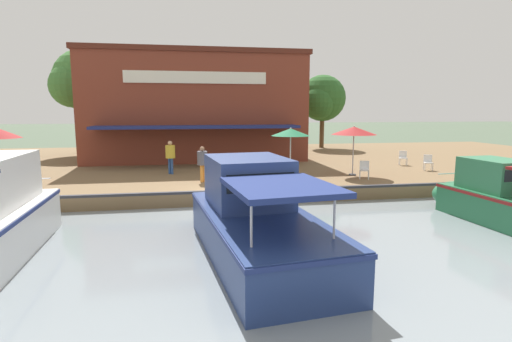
{
  "coord_description": "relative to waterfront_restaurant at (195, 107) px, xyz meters",
  "views": [
    {
      "loc": [
        15.5,
        -1.67,
        3.84
      ],
      "look_at": [
        -1.0,
        1.21,
        1.3
      ],
      "focal_mm": 28.0,
      "sensor_mm": 36.0,
      "label": 1
    }
  ],
  "objects": [
    {
      "name": "quay_edge_fender",
      "position": [
        13.64,
        1.0,
        -3.45
      ],
      "size": [
        0.2,
        50.4,
        0.1
      ],
      "primitive_type": "cube",
      "color": "#2D2D33",
      "rests_on": "quay_deck"
    },
    {
      "name": "person_at_quay_edge",
      "position": [
        8.45,
        -1.51,
        -2.42
      ],
      "size": [
        0.48,
        0.48,
        1.71
      ],
      "color": "#2D5193",
      "rests_on": "quay_deck"
    },
    {
      "name": "motorboat_distant_upstream",
      "position": [
        17.63,
        9.75,
        -3.25
      ],
      "size": [
        6.26,
        2.25,
        2.13
      ],
      "color": "#287047",
      "rests_on": "river_water"
    },
    {
      "name": "motorboat_nearest_quay",
      "position": [
        18.75,
        1.03,
        -3.15
      ],
      "size": [
        7.91,
        3.37,
        2.48
      ],
      "color": "navy",
      "rests_on": "river_water"
    },
    {
      "name": "cafe_chair_facing_river",
      "position": [
        9.69,
        -9.0,
        -3.02
      ],
      "size": [
        0.47,
        0.47,
        0.85
      ],
      "color": "white",
      "rests_on": "quay_deck"
    },
    {
      "name": "cafe_chair_under_first_umbrella",
      "position": [
        9.54,
        12.33,
        -3.02
      ],
      "size": [
        0.57,
        0.57,
        0.85
      ],
      "color": "white",
      "rests_on": "quay_deck"
    },
    {
      "name": "person_mid_patio",
      "position": [
        11.06,
        0.01,
        -2.48
      ],
      "size": [
        0.46,
        0.46,
        1.63
      ],
      "color": "orange",
      "rests_on": "quay_deck"
    },
    {
      "name": "tree_behind_restaurant",
      "position": [
        -4.22,
        10.93,
        0.69
      ],
      "size": [
        4.19,
        3.99,
        6.3
      ],
      "color": "brown",
      "rests_on": "quay_deck"
    },
    {
      "name": "waterfront_restaurant",
      "position": [
        0.0,
        0.0,
        0.0
      ],
      "size": [
        11.54,
        14.23,
        6.99
      ],
      "color": "brown",
      "rests_on": "quay_deck"
    },
    {
      "name": "quay_deck",
      "position": [
        2.74,
        1.0,
        -3.8
      ],
      "size": [
        22.0,
        56.0,
        0.6
      ],
      "primitive_type": "cube",
      "color": "brown",
      "rests_on": "ground"
    },
    {
      "name": "patio_umbrella_back_row",
      "position": [
        11.19,
        4.11,
        -1.26
      ],
      "size": [
        1.81,
        1.81,
        2.46
      ],
      "color": "#B7B7B7",
      "rests_on": "quay_deck"
    },
    {
      "name": "tree_downstream_bank",
      "position": [
        -2.58,
        -8.21,
        1.86
      ],
      "size": [
        4.74,
        4.52,
        7.74
      ],
      "color": "brown",
      "rests_on": "quay_deck"
    },
    {
      "name": "cafe_chair_beside_entrance",
      "position": [
        11.49,
        7.71,
        -3.02
      ],
      "size": [
        0.58,
        0.58,
        0.85
      ],
      "color": "white",
      "rests_on": "quay_deck"
    },
    {
      "name": "patio_umbrella_mid_patio_left",
      "position": [
        10.43,
        7.57,
        -1.25
      ],
      "size": [
        2.22,
        2.22,
        2.5
      ],
      "color": "#B7B7B7",
      "rests_on": "quay_deck"
    },
    {
      "name": "cafe_chair_far_corner_seat",
      "position": [
        7.36,
        12.1,
        -3.02
      ],
      "size": [
        0.57,
        0.57,
        0.85
      ],
      "color": "white",
      "rests_on": "quay_deck"
    },
    {
      "name": "ground_plane",
      "position": [
        13.74,
        1.0,
        -4.1
      ],
      "size": [
        220.0,
        220.0,
        0.0
      ],
      "primitive_type": "plane",
      "color": "#4C5B47"
    }
  ]
}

